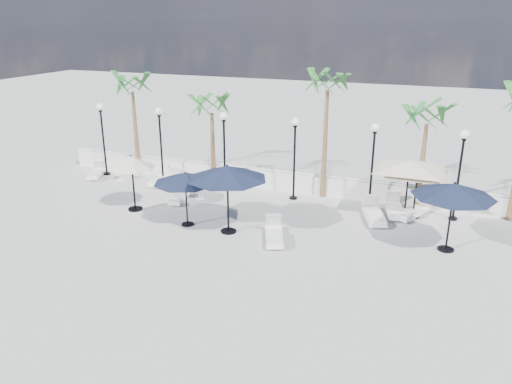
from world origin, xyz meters
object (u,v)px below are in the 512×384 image
(lounger_4, at_px, (395,209))
(lounger_3, at_px, (274,234))
(lounger_1, at_px, (164,179))
(parasol_cream_sq_b, at_px, (418,166))
(lounger_5, at_px, (412,211))
(lounger_6, at_px, (374,214))
(parasol_cream_small, at_px, (131,163))
(parasol_cream_sq_a, at_px, (410,161))
(parasol_navy_right, at_px, (454,190))
(parasol_navy_mid, at_px, (227,173))
(lounger_2, at_px, (180,197))
(parasol_navy_left, at_px, (185,178))
(lounger_0, at_px, (96,173))

(lounger_4, bearing_deg, lounger_3, -144.02)
(lounger_1, height_order, lounger_3, lounger_3)
(lounger_1, bearing_deg, parasol_cream_sq_b, 7.00)
(lounger_5, distance_m, lounger_6, 1.76)
(parasol_cream_small, bearing_deg, lounger_5, 17.28)
(lounger_5, relative_size, parasol_cream_sq_a, 0.41)
(parasol_navy_right, bearing_deg, parasol_cream_sq_a, 121.11)
(parasol_navy_mid, bearing_deg, lounger_1, 142.10)
(lounger_2, distance_m, parasol_navy_right, 11.83)
(lounger_6, relative_size, parasol_navy_mid, 0.72)
(parasol_navy_left, bearing_deg, lounger_3, -2.28)
(lounger_3, bearing_deg, parasol_navy_right, -7.46)
(lounger_4, bearing_deg, lounger_5, -12.05)
(parasol_navy_mid, relative_size, parasol_cream_sq_b, 0.64)
(parasol_navy_left, bearing_deg, parasol_cream_sq_a, 27.22)
(lounger_3, height_order, parasol_cream_sq_a, parasol_cream_sq_a)
(lounger_4, relative_size, parasol_cream_sq_a, 0.40)
(parasol_navy_mid, distance_m, parasol_cream_sq_a, 7.64)
(lounger_5, xyz_separation_m, parasol_cream_small, (-11.47, -3.57, 1.89))
(lounger_0, distance_m, parasol_cream_small, 6.04)
(parasol_navy_mid, bearing_deg, parasol_navy_left, 178.69)
(lounger_1, relative_size, lounger_5, 0.92)
(lounger_5, distance_m, parasol_cream_small, 12.16)
(parasol_navy_mid, bearing_deg, lounger_6, 32.34)
(lounger_1, relative_size, lounger_4, 0.93)
(parasol_cream_sq_b, bearing_deg, lounger_6, -147.06)
(parasol_cream_sq_a, bearing_deg, lounger_6, -139.73)
(lounger_4, height_order, parasol_navy_right, parasol_navy_right)
(lounger_1, xyz_separation_m, lounger_4, (11.41, 0.00, 0.01))
(parasol_cream_sq_b, bearing_deg, parasol_cream_small, -162.88)
(lounger_4, bearing_deg, lounger_2, 179.54)
(lounger_3, relative_size, parasol_navy_right, 0.71)
(lounger_3, xyz_separation_m, parasol_navy_right, (6.13, 1.49, 2.06))
(parasol_navy_right, relative_size, parasol_cream_small, 1.16)
(lounger_3, relative_size, lounger_4, 0.96)
(lounger_5, distance_m, parasol_navy_left, 9.66)
(lounger_6, relative_size, parasol_cream_small, 0.89)
(lounger_3, distance_m, parasol_cream_small, 7.08)
(parasol_navy_left, height_order, parasol_navy_right, parasol_navy_right)
(lounger_6, height_order, parasol_navy_left, parasol_navy_left)
(lounger_6, bearing_deg, parasol_cream_small, 175.90)
(lounger_0, height_order, parasol_navy_mid, parasol_navy_mid)
(parasol_navy_right, bearing_deg, parasol_navy_left, -172.35)
(parasol_navy_mid, height_order, parasol_cream_sq_a, parasol_navy_mid)
(lounger_1, distance_m, parasol_navy_right, 14.04)
(parasol_cream_sq_b, bearing_deg, lounger_4, 178.36)
(parasol_navy_left, bearing_deg, lounger_4, 28.60)
(lounger_2, relative_size, lounger_3, 0.82)
(parasol_navy_mid, height_order, parasol_cream_sq_b, parasol_navy_mid)
(lounger_5, bearing_deg, lounger_2, -144.45)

